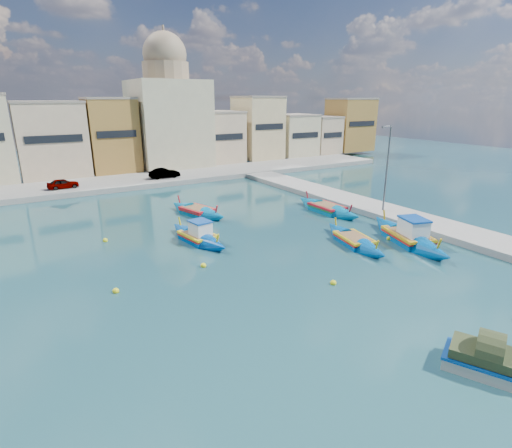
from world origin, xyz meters
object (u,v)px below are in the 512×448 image
object	(u,v)px
luzzu_cyan_mid	(327,209)
luzzu_turquoise_cabin	(408,237)
luzzu_blue_cabin	(198,237)
luzzu_green	(197,212)
church_block	(168,111)
tender_near	(487,362)
quay_street_lamp	(387,168)
luzzu_blue_south	(354,241)

from	to	relation	value
luzzu_cyan_mid	luzzu_turquoise_cabin	bearing A→B (deg)	-92.52
luzzu_turquoise_cabin	luzzu_blue_cabin	world-z (taller)	luzzu_turquoise_cabin
luzzu_cyan_mid	luzzu_green	world-z (taller)	luzzu_cyan_mid
luzzu_turquoise_cabin	church_block	bearing A→B (deg)	95.05
church_block	tender_near	xyz separation A→B (m)	(-6.09, -51.21, -7.94)
quay_street_lamp	luzzu_green	world-z (taller)	quay_street_lamp
luzzu_green	luzzu_blue_south	xyz separation A→B (m)	(6.62, -13.14, -0.02)
tender_near	luzzu_green	bearing A→B (deg)	91.47
luzzu_green	luzzu_blue_south	distance (m)	14.72
luzzu_blue_cabin	luzzu_green	bearing A→B (deg)	66.92
quay_street_lamp	luzzu_blue_south	bearing A→B (deg)	-151.51
luzzu_turquoise_cabin	luzzu_blue_cabin	distance (m)	15.53
luzzu_green	tender_near	bearing A→B (deg)	-88.53
luzzu_blue_cabin	luzzu_turquoise_cabin	bearing A→B (deg)	-32.42
tender_near	luzzu_turquoise_cabin	bearing A→B (deg)	49.60
luzzu_cyan_mid	luzzu_blue_south	bearing A→B (deg)	-118.23
church_block	luzzu_turquoise_cabin	world-z (taller)	church_block
luzzu_turquoise_cabin	luzzu_blue_south	xyz separation A→B (m)	(-3.67, 1.80, -0.14)
quay_street_lamp	luzzu_cyan_mid	bearing A→B (deg)	135.15
church_block	tender_near	distance (m)	52.17
luzzu_cyan_mid	luzzu_blue_south	world-z (taller)	luzzu_cyan_mid
church_block	luzzu_green	distance (m)	27.13
luzzu_blue_south	tender_near	size ratio (longest dim) A/B	2.24
luzzu_cyan_mid	luzzu_blue_south	distance (m)	8.63
church_block	luzzu_blue_south	xyz separation A→B (m)	(-0.14, -38.12, -8.18)
luzzu_blue_cabin	luzzu_blue_south	xyz separation A→B (m)	(9.44, -6.53, -0.08)
luzzu_turquoise_cabin	luzzu_cyan_mid	xyz separation A→B (m)	(0.41, 9.40, -0.11)
luzzu_cyan_mid	tender_near	world-z (taller)	luzzu_cyan_mid
luzzu_cyan_mid	tender_near	distance (m)	22.99
luzzu_green	tender_near	distance (m)	26.24
luzzu_blue_cabin	church_block	bearing A→B (deg)	73.13
luzzu_green	luzzu_blue_cabin	bearing A→B (deg)	-113.08
luzzu_blue_cabin	luzzu_green	size ratio (longest dim) A/B	0.97
luzzu_turquoise_cabin	luzzu_blue_cabin	size ratio (longest dim) A/B	1.32
luzzu_turquoise_cabin	luzzu_cyan_mid	size ratio (longest dim) A/B	1.17
luzzu_green	luzzu_blue_south	bearing A→B (deg)	-63.27
luzzu_turquoise_cabin	luzzu_blue_south	distance (m)	4.09
luzzu_turquoise_cabin	luzzu_cyan_mid	bearing A→B (deg)	87.48
luzzu_blue_cabin	luzzu_blue_south	size ratio (longest dim) A/B	0.95
luzzu_cyan_mid	luzzu_green	bearing A→B (deg)	152.63
church_block	quay_street_lamp	world-z (taller)	church_block
luzzu_green	church_block	bearing A→B (deg)	74.85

